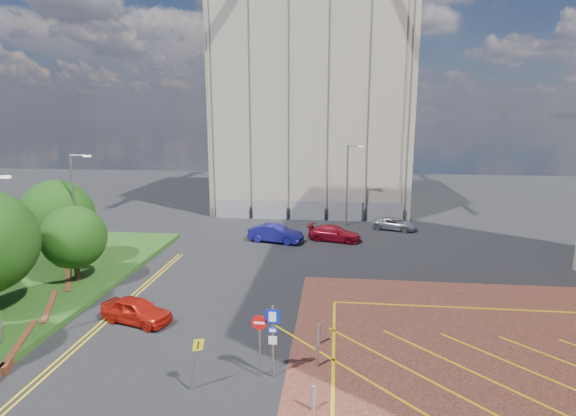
% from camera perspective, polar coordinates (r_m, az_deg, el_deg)
% --- Properties ---
extents(ground, '(140.00, 140.00, 0.00)m').
position_cam_1_polar(ground, '(19.33, -3.94, -22.14)').
color(ground, black).
rests_on(ground, ground).
extents(retaining_wall, '(6.06, 20.33, 0.40)m').
position_cam_1_polar(retaining_wall, '(25.41, -31.22, -14.65)').
color(retaining_wall, brown).
rests_on(retaining_wall, ground).
extents(tree_c, '(4.00, 4.00, 4.90)m').
position_cam_1_polar(tree_c, '(31.52, -25.54, -3.37)').
color(tree_c, '#3D2B1C').
rests_on(tree_c, grass_bed).
extents(tree_d, '(5.00, 5.00, 6.08)m').
position_cam_1_polar(tree_d, '(35.43, -27.25, -0.84)').
color(tree_d, '#3D2B1C').
rests_on(tree_d, grass_bed).
extents(lamp_left_far, '(1.53, 0.16, 8.00)m').
position_cam_1_polar(lamp_left_far, '(33.34, -25.33, 0.01)').
color(lamp_left_far, '#9EA0A8').
rests_on(lamp_left_far, grass_bed).
extents(lamp_back, '(1.53, 0.16, 8.00)m').
position_cam_1_polar(lamp_back, '(44.27, 7.62, 3.27)').
color(lamp_back, '#9EA0A8').
rests_on(lamp_back, ground).
extents(sign_cluster, '(1.17, 0.12, 3.20)m').
position_cam_1_polar(sign_cluster, '(19.13, -2.58, -15.71)').
color(sign_cluster, '#9EA0A8').
rests_on(sign_cluster, ground).
extents(warning_sign, '(0.70, 0.41, 2.25)m').
position_cam_1_polar(warning_sign, '(18.90, -11.66, -18.13)').
color(warning_sign, '#9EA0A8').
rests_on(warning_sign, ground).
extents(bollard_row, '(0.14, 11.14, 0.90)m').
position_cam_1_polar(bollard_row, '(17.48, 3.15, -24.36)').
color(bollard_row, '#9EA0A8').
rests_on(bollard_row, forecourt).
extents(construction_building, '(21.20, 19.20, 22.00)m').
position_cam_1_polar(construction_building, '(55.87, 3.26, 11.91)').
color(construction_building, gray).
rests_on(construction_building, ground).
extents(construction_fence, '(21.60, 0.06, 2.00)m').
position_cam_1_polar(construction_fence, '(46.86, 3.70, -0.36)').
color(construction_fence, gray).
rests_on(construction_fence, ground).
extents(car_red_left, '(4.19, 2.65, 1.33)m').
position_cam_1_polar(car_red_left, '(25.57, -18.70, -12.20)').
color(car_red_left, red).
rests_on(car_red_left, ground).
extents(car_blue_back, '(4.92, 2.69, 1.54)m').
position_cam_1_polar(car_blue_back, '(38.81, -1.58, -3.24)').
color(car_blue_back, navy).
rests_on(car_blue_back, ground).
extents(car_red_back, '(4.91, 2.86, 1.34)m').
position_cam_1_polar(car_red_back, '(39.45, 5.91, -3.20)').
color(car_red_back, maroon).
rests_on(car_red_back, ground).
extents(car_silver_back, '(4.51, 3.09, 1.15)m').
position_cam_1_polar(car_silver_back, '(44.20, 13.36, -1.96)').
color(car_silver_back, '#ADADB4').
rests_on(car_silver_back, ground).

